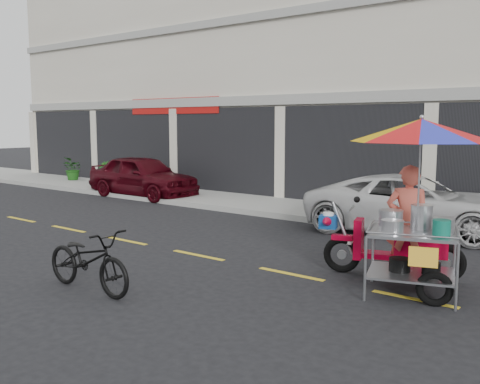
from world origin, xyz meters
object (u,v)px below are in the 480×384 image
Objects in this scene: near_bicycle at (88,260)px; food_vendor_rig at (413,180)px; maroon_sedan at (143,176)px; white_pickup at (413,204)px.

near_bicycle is 4.80m from food_vendor_rig.
maroon_sedan is at bearing 43.44° from near_bicycle.
maroon_sedan is 2.29× the size of near_bicycle.
maroon_sedan is 11.32m from food_vendor_rig.
food_vendor_rig is (10.46, -4.23, 0.90)m from maroon_sedan.
near_bicycle is at bearing -158.24° from food_vendor_rig.
maroon_sedan is 1.38× the size of food_vendor_rig.
food_vendor_rig reaches higher than white_pickup.
food_vendor_rig is at bearing -112.16° from maroon_sedan.
near_bicycle is (-2.22, -6.88, -0.18)m from white_pickup.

